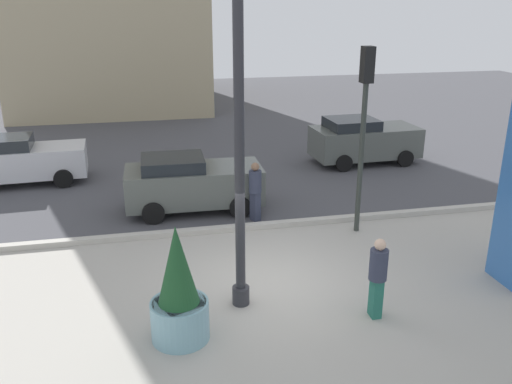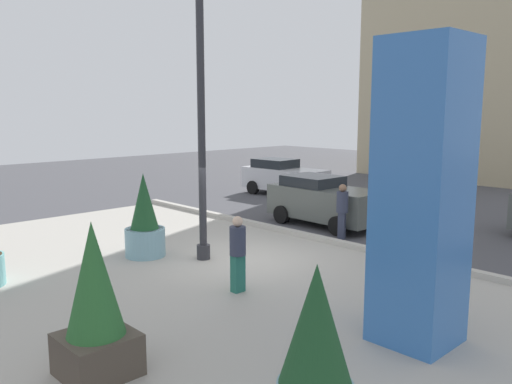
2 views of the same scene
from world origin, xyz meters
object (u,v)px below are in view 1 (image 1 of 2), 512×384
at_px(potted_plant_curbside, 179,294).
at_px(pedestrian_on_sidewalk, 378,274).
at_px(car_curb_west, 363,140).
at_px(pedestrian_crossing, 255,189).
at_px(car_intersection, 22,160).
at_px(traffic_light_far_side, 364,112).
at_px(lamp_post, 239,140).
at_px(car_curb_east, 192,183).

xyz_separation_m(potted_plant_curbside, pedestrian_on_sidewalk, (3.89, -0.08, 0.00)).
distance_m(car_curb_west, pedestrian_crossing, 7.31).
height_order(potted_plant_curbside, car_intersection, potted_plant_curbside).
relative_size(car_curb_west, pedestrian_on_sidewalk, 2.43).
distance_m(car_curb_west, pedestrian_on_sidewalk, 11.21).
height_order(traffic_light_far_side, car_intersection, traffic_light_far_side).
bearing_deg(car_curb_west, pedestrian_crossing, -137.51).
height_order(lamp_post, pedestrian_crossing, lamp_post).
xyz_separation_m(lamp_post, car_curb_west, (6.66, 9.39, -2.66)).
bearing_deg(car_intersection, lamp_post, -58.04).
bearing_deg(lamp_post, car_curb_west, 54.65).
bearing_deg(potted_plant_curbside, car_intersection, 113.63).
bearing_deg(car_intersection, traffic_light_far_side, -33.16).
relative_size(potted_plant_curbside, pedestrian_crossing, 1.33).
bearing_deg(car_intersection, car_curb_east, -34.67).
relative_size(car_curb_east, pedestrian_on_sidewalk, 2.39).
relative_size(pedestrian_on_sidewalk, pedestrian_crossing, 0.98).
bearing_deg(potted_plant_curbside, pedestrian_crossing, 64.31).
bearing_deg(car_curb_west, potted_plant_curbside, -127.68).
bearing_deg(car_intersection, potted_plant_curbside, -66.37).
height_order(potted_plant_curbside, car_curb_east, potted_plant_curbside).
bearing_deg(car_curb_east, pedestrian_on_sidewalk, -66.11).
relative_size(potted_plant_curbside, car_curb_west, 0.56).
distance_m(lamp_post, pedestrian_on_sidewalk, 3.79).
distance_m(potted_plant_curbside, car_curb_west, 13.08).
relative_size(car_curb_west, car_intersection, 1.00).
relative_size(lamp_post, pedestrian_on_sidewalk, 4.25).
xyz_separation_m(pedestrian_on_sidewalk, pedestrian_crossing, (-1.29, 5.49, 0.02)).
height_order(traffic_light_far_side, car_curb_west, traffic_light_far_side).
height_order(car_curb_west, pedestrian_crossing, car_curb_west).
bearing_deg(car_curb_east, potted_plant_curbside, -97.85).
distance_m(traffic_light_far_side, car_curb_west, 7.31).
distance_m(potted_plant_curbside, pedestrian_on_sidewalk, 3.89).
relative_size(potted_plant_curbside, car_curb_east, 0.56).
distance_m(potted_plant_curbside, traffic_light_far_side, 7.01).
relative_size(potted_plant_curbside, car_intersection, 0.55).
distance_m(potted_plant_curbside, car_intersection, 11.39).
height_order(traffic_light_far_side, pedestrian_on_sidewalk, traffic_light_far_side).
xyz_separation_m(car_curb_east, pedestrian_crossing, (1.69, -1.23, 0.11)).
bearing_deg(car_intersection, car_curb_west, -0.37).
height_order(potted_plant_curbside, pedestrian_crossing, potted_plant_curbside).
distance_m(car_intersection, pedestrian_on_sidewalk, 13.49).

